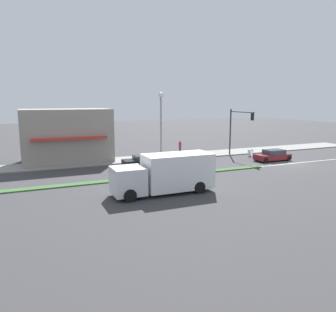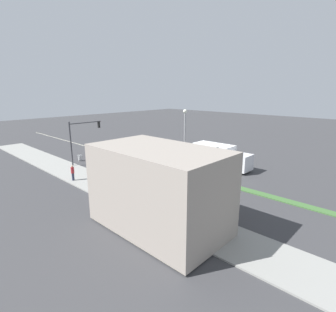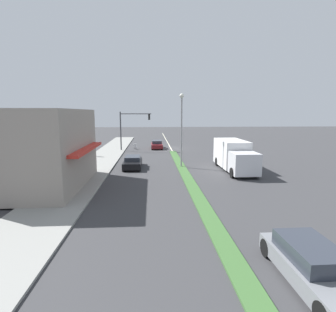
# 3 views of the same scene
# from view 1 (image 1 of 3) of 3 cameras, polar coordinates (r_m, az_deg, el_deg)

# --- Properties ---
(ground_plane) EXTENTS (160.00, 160.00, 0.00)m
(ground_plane) POSITION_cam_1_polar(r_m,az_deg,el_deg) (28.49, -7.05, -4.15)
(ground_plane) COLOR #38383A
(sidewalk_right) EXTENTS (4.00, 73.00, 0.12)m
(sidewalk_right) POSITION_cam_1_polar(r_m,az_deg,el_deg) (36.91, -11.80, -1.01)
(sidewalk_right) COLOR gray
(sidewalk_right) RESTS_ON ground
(median_strip) EXTENTS (0.90, 46.00, 0.10)m
(median_strip) POSITION_cam_1_polar(r_m,az_deg,el_deg) (27.41, -25.46, -5.48)
(median_strip) COLOR #3D6633
(median_strip) RESTS_ON ground
(lane_marking_center) EXTENTS (0.16, 60.00, 0.01)m
(lane_marking_center) POSITION_cam_1_polar(r_m,az_deg,el_deg) (37.63, 20.23, -1.29)
(lane_marking_center) COLOR beige
(lane_marking_center) RESTS_ON ground
(building_corner_store) EXTENTS (6.11, 9.40, 5.72)m
(building_corner_store) POSITION_cam_1_polar(r_m,az_deg,el_deg) (37.85, -17.26, 3.49)
(building_corner_store) COLOR gray
(building_corner_store) RESTS_ON sidewalk_right
(traffic_signal_main) EXTENTS (4.59, 0.34, 5.60)m
(traffic_signal_main) POSITION_cam_1_polar(r_m,az_deg,el_deg) (40.27, 11.99, 5.38)
(traffic_signal_main) COLOR #333338
(traffic_signal_main) RESTS_ON sidewalk_right
(street_lamp) EXTENTS (0.44, 0.44, 7.37)m
(street_lamp) POSITION_cam_1_polar(r_m,az_deg,el_deg) (28.78, -1.24, 5.70)
(street_lamp) COLOR gray
(street_lamp) RESTS_ON median_strip
(pedestrian) EXTENTS (0.34, 0.34, 1.67)m
(pedestrian) POSITION_cam_1_polar(r_m,az_deg,el_deg) (41.36, 2.11, 1.65)
(pedestrian) COLOR #282D42
(pedestrian) RESTS_ON sidewalk_right
(warning_aframe_sign) EXTENTS (0.45, 0.53, 0.84)m
(warning_aframe_sign) POSITION_cam_1_polar(r_m,az_deg,el_deg) (41.23, 14.15, 0.53)
(warning_aframe_sign) COLOR silver
(warning_aframe_sign) RESTS_ON ground
(delivery_truck) EXTENTS (2.44, 7.50, 2.87)m
(delivery_truck) POSITION_cam_1_polar(r_m,az_deg,el_deg) (24.06, -0.24, -3.06)
(delivery_truck) COLOR silver
(delivery_truck) RESTS_ON ground
(suv_black) EXTENTS (1.78, 4.13, 1.19)m
(suv_black) POSITION_cam_1_polar(r_m,az_deg,el_deg) (33.98, -4.31, -0.85)
(suv_black) COLOR black
(suv_black) RESTS_ON ground
(sedan_maroon) EXTENTS (1.77, 4.09, 1.26)m
(sedan_maroon) POSITION_cam_1_polar(r_m,az_deg,el_deg) (38.95, 17.79, 0.10)
(sedan_maroon) COLOR maroon
(sedan_maroon) RESTS_ON ground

